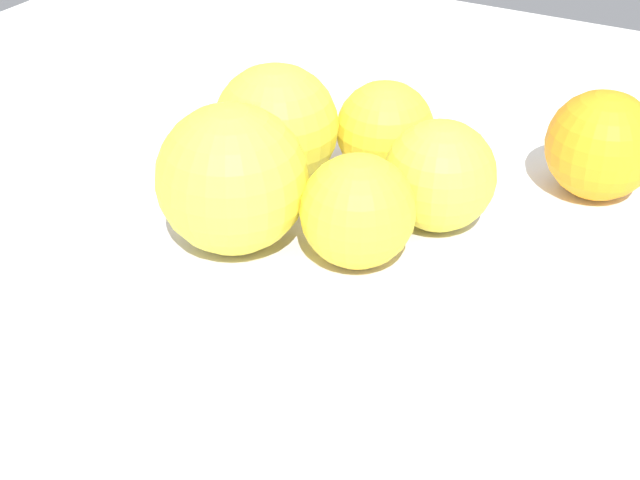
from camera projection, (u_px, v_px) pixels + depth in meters
The scene contains 8 objects.
ground_plane at pixel (320, 294), 57.78cm from camera, with size 110.00×110.00×2.00cm, color white.
fruit_bowl at pixel (320, 249), 55.94cm from camera, with size 19.00×19.00×5.04cm.
orange_in_bowl_0 at pixel (440, 176), 51.58cm from camera, with size 6.38×6.38×6.38cm, color yellow.
orange_in_bowl_1 at pixel (276, 126), 55.52cm from camera, with size 7.63×7.63×7.63cm, color yellow.
orange_in_bowl_2 at pixel (358, 211), 48.49cm from camera, with size 6.19×6.19×6.19cm, color yellow.
orange_in_bowl_3 at pixel (232, 179), 49.32cm from camera, with size 8.26×8.26×8.26cm, color yellow.
orange_in_bowl_4 at pixel (385, 130), 56.88cm from camera, with size 6.09×6.09×6.09cm, color yellow.
orange_loose_0 at pixel (601, 145), 64.33cm from camera, with size 7.80×7.80×7.80cm, color orange.
Camera 1 is at (40.88, 22.85, 32.99)cm, focal length 51.79 mm.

